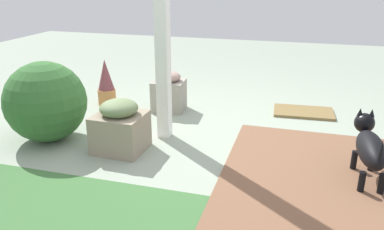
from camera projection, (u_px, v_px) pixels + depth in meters
ground_plane at (209, 140)px, 3.84m from camera, size 12.00×12.00×0.00m
brick_path at (339, 197)px, 2.86m from camera, size 1.80×2.40×0.02m
porch_pillar at (162, 5)px, 3.49m from camera, size 0.12×0.12×2.54m
stone_planter_nearest at (169, 92)px, 4.59m from camera, size 0.39×0.35×0.47m
stone_planter_mid at (120, 127)px, 3.55m from camera, size 0.45×0.42×0.49m
round_shrub at (46, 102)px, 3.72m from camera, size 0.77×0.77×0.77m
terracotta_pot_spiky at (106, 84)px, 4.76m from camera, size 0.22×0.22×0.57m
dog at (370, 146)px, 3.02m from camera, size 0.23×0.72×0.49m
doormat at (303, 112)px, 4.56m from camera, size 0.70×0.45×0.03m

